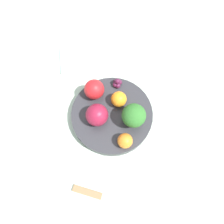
# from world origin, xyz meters

# --- Properties ---
(ground_plane) EXTENTS (6.00, 6.00, 0.00)m
(ground_plane) POSITION_xyz_m (0.00, 0.00, 0.00)
(ground_plane) COLOR gray
(table_surface) EXTENTS (1.20, 1.20, 0.02)m
(table_surface) POSITION_xyz_m (0.00, 0.00, 0.01)
(table_surface) COLOR #B2C6B2
(table_surface) RESTS_ON ground_plane
(bowl) EXTENTS (0.22, 0.22, 0.03)m
(bowl) POSITION_xyz_m (0.00, 0.00, 0.03)
(bowl) COLOR #2D2D33
(bowl) RESTS_ON table_surface
(broccoli) EXTENTS (0.06, 0.06, 0.07)m
(broccoli) POSITION_xyz_m (-0.04, -0.04, 0.09)
(broccoli) COLOR #99C17A
(broccoli) RESTS_ON bowl
(apple_red) EXTENTS (0.05, 0.05, 0.05)m
(apple_red) POSITION_xyz_m (0.07, 0.02, 0.07)
(apple_red) COLOR red
(apple_red) RESTS_ON bowl
(apple_green) EXTENTS (0.06, 0.06, 0.06)m
(apple_green) POSITION_xyz_m (-0.00, 0.04, 0.08)
(apple_green) COLOR maroon
(apple_green) RESTS_ON bowl
(orange_front) EXTENTS (0.04, 0.04, 0.04)m
(orange_front) POSITION_xyz_m (0.02, -0.03, 0.07)
(orange_front) COLOR orange
(orange_front) RESTS_ON bowl
(orange_back) EXTENTS (0.04, 0.04, 0.04)m
(orange_back) POSITION_xyz_m (-0.08, 0.00, 0.07)
(orange_back) COLOR orange
(orange_back) RESTS_ON bowl
(grape_cluster) EXTENTS (0.03, 0.03, 0.03)m
(grape_cluster) POSITION_xyz_m (0.07, -0.05, 0.06)
(grape_cluster) COLOR #511938
(grape_cluster) RESTS_ON bowl
(napkin) EXTENTS (0.15, 0.16, 0.01)m
(napkin) POSITION_xyz_m (0.23, 0.01, 0.02)
(napkin) COLOR silver
(napkin) RESTS_ON table_surface
(spoon) EXTENTS (0.06, 0.07, 0.01)m
(spoon) POSITION_xyz_m (-0.16, 0.13, 0.02)
(spoon) COLOR olive
(spoon) RESTS_ON table_surface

